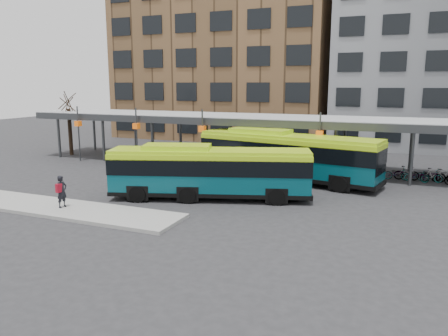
# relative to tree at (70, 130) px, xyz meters

# --- Properties ---
(ground) EXTENTS (120.00, 120.00, 0.00)m
(ground) POSITION_rel_tree_xyz_m (18.00, -12.00, -2.43)
(ground) COLOR #28282B
(ground) RESTS_ON ground
(boarding_island) EXTENTS (14.00, 3.00, 0.18)m
(boarding_island) POSITION_rel_tree_xyz_m (12.50, -15.00, -2.34)
(boarding_island) COLOR gray
(boarding_island) RESTS_ON ground
(canopy) EXTENTS (40.00, 6.53, 4.80)m
(canopy) POSITION_rel_tree_xyz_m (17.94, 0.87, 1.47)
(canopy) COLOR #999B9E
(canopy) RESTS_ON ground
(tree) EXTENTS (1.64, 1.64, 5.60)m
(tree) POSITION_rel_tree_xyz_m (0.00, 0.00, 0.00)
(tree) COLOR black
(tree) RESTS_ON ground
(building_brick) EXTENTS (26.00, 14.00, 22.00)m
(building_brick) POSITION_rel_tree_xyz_m (8.00, 20.00, 8.57)
(building_brick) COLOR brown
(building_brick) RESTS_ON ground
(bus_front) EXTENTS (11.90, 5.98, 3.23)m
(bus_front) POSITION_rel_tree_xyz_m (18.93, -9.74, -0.75)
(bus_front) COLOR #07434F
(bus_front) RESTS_ON ground
(bus_rear) EXTENTS (13.17, 5.16, 3.55)m
(bus_rear) POSITION_rel_tree_xyz_m (21.89, -3.19, -0.58)
(bus_rear) COLOR #07434F
(bus_rear) RESTS_ON ground
(pedestrian) EXTENTS (0.47, 0.68, 1.74)m
(pedestrian) POSITION_rel_tree_xyz_m (12.62, -15.03, -1.37)
(pedestrian) COLOR black
(pedestrian) RESTS_ON boarding_island
(bike_rack) EXTENTS (6.06, 1.45, 1.02)m
(bike_rack) POSITION_rel_tree_xyz_m (31.24, 0.07, -1.97)
(bike_rack) COLOR slate
(bike_rack) RESTS_ON ground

